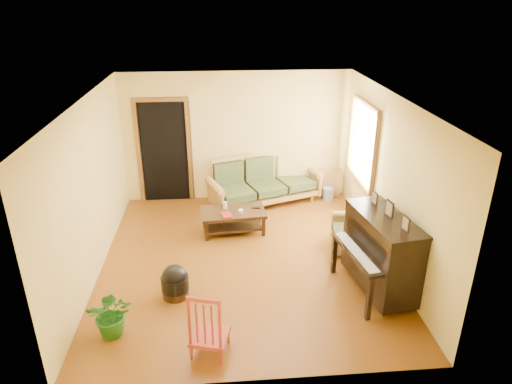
{
  "coord_description": "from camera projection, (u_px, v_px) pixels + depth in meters",
  "views": [
    {
      "loc": [
        -0.34,
        -6.29,
        3.96
      ],
      "look_at": [
        0.2,
        0.2,
        1.1
      ],
      "focal_mm": 32.0,
      "sensor_mm": 36.0,
      "label": 1
    }
  ],
  "objects": [
    {
      "name": "doorway",
      "position": [
        164.0,
        152.0,
        9.1
      ],
      "size": [
        1.08,
        0.16,
        2.05
      ],
      "primitive_type": "cube",
      "color": "black",
      "rests_on": "floor"
    },
    {
      "name": "red_chair",
      "position": [
        209.0,
        321.0,
        5.31
      ],
      "size": [
        0.52,
        0.55,
        0.9
      ],
      "primitive_type": "cube",
      "rotation": [
        0.0,
        0.0,
        -0.27
      ],
      "color": "maroon",
      "rests_on": "floor"
    },
    {
      "name": "candle",
      "position": [
        225.0,
        205.0,
        8.15
      ],
      "size": [
        0.09,
        0.09,
        0.12
      ],
      "primitive_type": "cylinder",
      "rotation": [
        0.0,
        0.0,
        -0.39
      ],
      "color": "silver",
      "rests_on": "coffee_table"
    },
    {
      "name": "remote",
      "position": [
        256.0,
        208.0,
        8.17
      ],
      "size": [
        0.17,
        0.06,
        0.02
      ],
      "primitive_type": "cube",
      "rotation": [
        0.0,
        0.0,
        -0.06
      ],
      "color": "black",
      "rests_on": "coffee_table"
    },
    {
      "name": "sofa",
      "position": [
        265.0,
        181.0,
        9.15
      ],
      "size": [
        2.4,
        1.62,
        0.95
      ],
      "primitive_type": "cube",
      "rotation": [
        0.0,
        0.0,
        0.35
      ],
      "color": "#A4783C",
      "rests_on": "floor"
    },
    {
      "name": "window",
      "position": [
        363.0,
        143.0,
        8.11
      ],
      "size": [
        0.12,
        1.36,
        1.46
      ],
      "primitive_type": "cube",
      "color": "white",
      "rests_on": "right_wall"
    },
    {
      "name": "coffee_table",
      "position": [
        233.0,
        221.0,
        8.15
      ],
      "size": [
        1.17,
        0.71,
        0.41
      ],
      "primitive_type": "cube",
      "rotation": [
        0.0,
        0.0,
        0.09
      ],
      "color": "black",
      "rests_on": "floor"
    },
    {
      "name": "glass_jar",
      "position": [
        241.0,
        211.0,
        8.0
      ],
      "size": [
        0.11,
        0.11,
        0.06
      ],
      "primitive_type": "cylinder",
      "rotation": [
        0.0,
        0.0,
        0.42
      ],
      "color": "white",
      "rests_on": "coffee_table"
    },
    {
      "name": "armchair",
      "position": [
        352.0,
        228.0,
        7.51
      ],
      "size": [
        0.84,
        0.87,
        0.78
      ],
      "primitive_type": "cube",
      "rotation": [
        0.0,
        0.0,
        -0.14
      ],
      "color": "#A4783C",
      "rests_on": "floor"
    },
    {
      "name": "ceramic_crock",
      "position": [
        328.0,
        194.0,
        9.42
      ],
      "size": [
        0.24,
        0.24,
        0.27
      ],
      "primitive_type": "cylinder",
      "rotation": [
        0.0,
        0.0,
        -0.13
      ],
      "color": "#304591",
      "rests_on": "floor"
    },
    {
      "name": "floor",
      "position": [
        245.0,
        260.0,
        7.36
      ],
      "size": [
        5.0,
        5.0,
        0.0
      ],
      "primitive_type": "plane",
      "color": "#582E0B",
      "rests_on": "ground"
    },
    {
      "name": "footstool",
      "position": [
        175.0,
        285.0,
        6.41
      ],
      "size": [
        0.47,
        0.47,
        0.37
      ],
      "primitive_type": "cylinder",
      "rotation": [
        0.0,
        0.0,
        0.24
      ],
      "color": "black",
      "rests_on": "floor"
    },
    {
      "name": "potted_plant",
      "position": [
        112.0,
        314.0,
        5.65
      ],
      "size": [
        0.57,
        0.5,
        0.61
      ],
      "primitive_type": "imported",
      "rotation": [
        0.0,
        0.0,
        0.04
      ],
      "color": "#1E5C1A",
      "rests_on": "floor"
    },
    {
      "name": "piano",
      "position": [
        381.0,
        254.0,
        6.39
      ],
      "size": [
        0.99,
        1.44,
        1.18
      ],
      "primitive_type": "cube",
      "rotation": [
        0.0,
        0.0,
        0.16
      ],
      "color": "black",
      "rests_on": "floor"
    },
    {
      "name": "book",
      "position": [
        222.0,
        216.0,
        7.87
      ],
      "size": [
        0.23,
        0.26,
        0.02
      ],
      "primitive_type": "imported",
      "rotation": [
        0.0,
        0.0,
        0.3
      ],
      "color": "maroon",
      "rests_on": "coffee_table"
    },
    {
      "name": "leaning_frame",
      "position": [
        329.0,
        182.0,
        9.55
      ],
      "size": [
        0.48,
        0.22,
        0.63
      ],
      "primitive_type": "cube",
      "rotation": [
        0.0,
        0.0,
        -0.26
      ],
      "color": "gold",
      "rests_on": "floor"
    }
  ]
}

